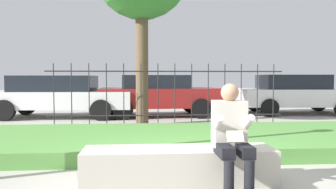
{
  "coord_description": "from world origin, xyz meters",
  "views": [
    {
      "loc": [
        -0.61,
        -3.96,
        1.3
      ],
      "look_at": [
        -0.07,
        2.97,
        0.94
      ],
      "focal_mm": 35.0,
      "sensor_mm": 36.0,
      "label": 1
    }
  ],
  "objects_px": {
    "stone_bench": "(179,168)",
    "person_seated_reader": "(232,133)",
    "car_parked_center": "(159,94)",
    "car_parked_left": "(59,95)",
    "car_parked_right": "(295,93)"
  },
  "relations": [
    {
      "from": "stone_bench",
      "to": "person_seated_reader",
      "type": "height_order",
      "value": "person_seated_reader"
    },
    {
      "from": "car_parked_left",
      "to": "person_seated_reader",
      "type": "bearing_deg",
      "value": -60.18
    },
    {
      "from": "person_seated_reader",
      "to": "car_parked_center",
      "type": "xyz_separation_m",
      "value": [
        -0.47,
        7.36,
        0.08
      ]
    },
    {
      "from": "stone_bench",
      "to": "person_seated_reader",
      "type": "relative_size",
      "value": 1.9
    },
    {
      "from": "stone_bench",
      "to": "person_seated_reader",
      "type": "xyz_separation_m",
      "value": [
        0.57,
        -0.32,
        0.48
      ]
    },
    {
      "from": "person_seated_reader",
      "to": "car_parked_center",
      "type": "relative_size",
      "value": 0.31
    },
    {
      "from": "car_parked_center",
      "to": "car_parked_right",
      "type": "xyz_separation_m",
      "value": [
        4.92,
        0.36,
        -0.01
      ]
    },
    {
      "from": "stone_bench",
      "to": "car_parked_center",
      "type": "xyz_separation_m",
      "value": [
        0.1,
        7.04,
        0.55
      ]
    },
    {
      "from": "car_parked_left",
      "to": "car_parked_right",
      "type": "xyz_separation_m",
      "value": [
        8.18,
        0.49,
        0.01
      ]
    },
    {
      "from": "car_parked_center",
      "to": "car_parked_left",
      "type": "bearing_deg",
      "value": 179.8
    },
    {
      "from": "car_parked_right",
      "to": "person_seated_reader",
      "type": "bearing_deg",
      "value": -116.23
    },
    {
      "from": "person_seated_reader",
      "to": "car_parked_right",
      "type": "height_order",
      "value": "car_parked_right"
    },
    {
      "from": "car_parked_left",
      "to": "car_parked_right",
      "type": "distance_m",
      "value": 8.2
    },
    {
      "from": "car_parked_left",
      "to": "car_parked_center",
      "type": "xyz_separation_m",
      "value": [
        3.26,
        0.13,
        0.01
      ]
    },
    {
      "from": "stone_bench",
      "to": "car_parked_center",
      "type": "height_order",
      "value": "car_parked_center"
    }
  ]
}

